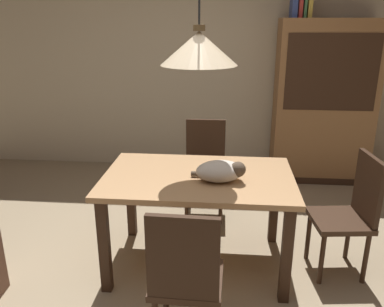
{
  "coord_description": "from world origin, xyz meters",
  "views": [
    {
      "loc": [
        0.31,
        -2.29,
        1.85
      ],
      "look_at": [
        0.04,
        0.61,
        0.85
      ],
      "focal_mm": 37.1,
      "sensor_mm": 36.0,
      "label": 1
    }
  ],
  "objects_px": {
    "dining_table": "(198,188)",
    "book_red_tall": "(300,4)",
    "chair_far_back": "(205,164)",
    "book_yellow_short": "(309,9)",
    "hutch_bookcase": "(323,106)",
    "chair_near_front": "(186,276)",
    "chair_right_side": "(351,210)",
    "cat_sleeping": "(221,171)",
    "book_blue_wide": "(294,6)",
    "pendant_lamp": "(199,48)",
    "book_green_slim": "(304,5)"
  },
  "relations": [
    {
      "from": "pendant_lamp",
      "to": "chair_right_side",
      "type": "bearing_deg",
      "value": 0.46
    },
    {
      "from": "dining_table",
      "to": "book_red_tall",
      "type": "distance_m",
      "value": 2.51
    },
    {
      "from": "dining_table",
      "to": "book_blue_wide",
      "type": "distance_m",
      "value": 2.48
    },
    {
      "from": "hutch_bookcase",
      "to": "book_green_slim",
      "type": "height_order",
      "value": "book_green_slim"
    },
    {
      "from": "book_green_slim",
      "to": "chair_right_side",
      "type": "bearing_deg",
      "value": -85.75
    },
    {
      "from": "book_red_tall",
      "to": "book_yellow_short",
      "type": "relative_size",
      "value": 1.4
    },
    {
      "from": "book_blue_wide",
      "to": "book_yellow_short",
      "type": "distance_m",
      "value": 0.17
    },
    {
      "from": "chair_right_side",
      "to": "cat_sleeping",
      "type": "relative_size",
      "value": 2.35
    },
    {
      "from": "pendant_lamp",
      "to": "book_blue_wide",
      "type": "height_order",
      "value": "pendant_lamp"
    },
    {
      "from": "chair_right_side",
      "to": "book_yellow_short",
      "type": "xyz_separation_m",
      "value": [
        -0.09,
        1.9,
        1.43
      ]
    },
    {
      "from": "dining_table",
      "to": "chair_far_back",
      "type": "height_order",
      "value": "chair_far_back"
    },
    {
      "from": "chair_right_side",
      "to": "cat_sleeping",
      "type": "distance_m",
      "value": 1.01
    },
    {
      "from": "chair_near_front",
      "to": "book_yellow_short",
      "type": "bearing_deg",
      "value": 69.51
    },
    {
      "from": "dining_table",
      "to": "pendant_lamp",
      "type": "height_order",
      "value": "pendant_lamp"
    },
    {
      "from": "chair_right_side",
      "to": "book_blue_wide",
      "type": "bearing_deg",
      "value": 97.59
    },
    {
      "from": "dining_table",
      "to": "chair_far_back",
      "type": "bearing_deg",
      "value": 90.08
    },
    {
      "from": "chair_right_side",
      "to": "cat_sleeping",
      "type": "xyz_separation_m",
      "value": [
        -0.96,
        -0.1,
        0.32
      ]
    },
    {
      "from": "chair_right_side",
      "to": "cat_sleeping",
      "type": "height_order",
      "value": "chair_right_side"
    },
    {
      "from": "book_red_tall",
      "to": "chair_far_back",
      "type": "bearing_deg",
      "value": -132.45
    },
    {
      "from": "chair_right_side",
      "to": "book_red_tall",
      "type": "height_order",
      "value": "book_red_tall"
    },
    {
      "from": "chair_near_front",
      "to": "book_red_tall",
      "type": "xyz_separation_m",
      "value": [
        0.94,
        2.78,
        1.48
      ]
    },
    {
      "from": "cat_sleeping",
      "to": "pendant_lamp",
      "type": "relative_size",
      "value": 0.3
    },
    {
      "from": "chair_right_side",
      "to": "pendant_lamp",
      "type": "bearing_deg",
      "value": -179.54
    },
    {
      "from": "chair_near_front",
      "to": "cat_sleeping",
      "type": "distance_m",
      "value": 0.86
    },
    {
      "from": "chair_near_front",
      "to": "chair_right_side",
      "type": "bearing_deg",
      "value": 38.14
    },
    {
      "from": "cat_sleeping",
      "to": "book_green_slim",
      "type": "relative_size",
      "value": 1.52
    },
    {
      "from": "book_blue_wide",
      "to": "book_red_tall",
      "type": "distance_m",
      "value": 0.07
    },
    {
      "from": "chair_right_side",
      "to": "cat_sleeping",
      "type": "bearing_deg",
      "value": -173.96
    },
    {
      "from": "pendant_lamp",
      "to": "hutch_bookcase",
      "type": "xyz_separation_m",
      "value": [
        1.3,
        1.9,
        -0.77
      ]
    },
    {
      "from": "chair_right_side",
      "to": "chair_far_back",
      "type": "distance_m",
      "value": 1.42
    },
    {
      "from": "chair_far_back",
      "to": "book_blue_wide",
      "type": "height_order",
      "value": "book_blue_wide"
    },
    {
      "from": "hutch_bookcase",
      "to": "chair_near_front",
      "type": "bearing_deg",
      "value": -115.03
    },
    {
      "from": "cat_sleeping",
      "to": "book_red_tall",
      "type": "height_order",
      "value": "book_red_tall"
    },
    {
      "from": "chair_right_side",
      "to": "hutch_bookcase",
      "type": "height_order",
      "value": "hutch_bookcase"
    },
    {
      "from": "chair_near_front",
      "to": "pendant_lamp",
      "type": "distance_m",
      "value": 1.45
    },
    {
      "from": "book_red_tall",
      "to": "book_yellow_short",
      "type": "height_order",
      "value": "book_red_tall"
    },
    {
      "from": "chair_near_front",
      "to": "book_blue_wide",
      "type": "relative_size",
      "value": 3.88
    },
    {
      "from": "dining_table",
      "to": "pendant_lamp",
      "type": "distance_m",
      "value": 1.01
    },
    {
      "from": "pendant_lamp",
      "to": "book_green_slim",
      "type": "relative_size",
      "value": 5.0
    },
    {
      "from": "chair_far_back",
      "to": "book_green_slim",
      "type": "height_order",
      "value": "book_green_slim"
    },
    {
      "from": "hutch_bookcase",
      "to": "book_yellow_short",
      "type": "xyz_separation_m",
      "value": [
        -0.26,
        0.0,
        1.05
      ]
    },
    {
      "from": "cat_sleeping",
      "to": "hutch_bookcase",
      "type": "relative_size",
      "value": 0.21
    },
    {
      "from": "chair_far_back",
      "to": "book_yellow_short",
      "type": "bearing_deg",
      "value": 44.66
    },
    {
      "from": "chair_right_side",
      "to": "chair_far_back",
      "type": "xyz_separation_m",
      "value": [
        -1.13,
        0.87,
        0.0
      ]
    },
    {
      "from": "chair_far_back",
      "to": "dining_table",
      "type": "bearing_deg",
      "value": -89.92
    },
    {
      "from": "chair_near_front",
      "to": "book_blue_wide",
      "type": "height_order",
      "value": "book_blue_wide"
    },
    {
      "from": "chair_right_side",
      "to": "book_blue_wide",
      "type": "height_order",
      "value": "book_blue_wide"
    },
    {
      "from": "book_yellow_short",
      "to": "pendant_lamp",
      "type": "bearing_deg",
      "value": -118.58
    },
    {
      "from": "hutch_bookcase",
      "to": "book_green_slim",
      "type": "xyz_separation_m",
      "value": [
        -0.31,
        0.0,
        1.09
      ]
    },
    {
      "from": "cat_sleeping",
      "to": "hutch_bookcase",
      "type": "height_order",
      "value": "hutch_bookcase"
    }
  ]
}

